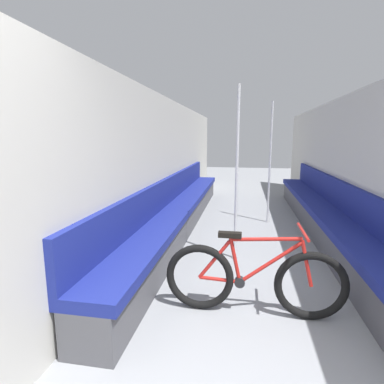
% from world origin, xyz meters
% --- Properties ---
extents(wall_left, '(0.10, 10.93, 2.18)m').
position_xyz_m(wall_left, '(-1.43, 3.86, 1.09)').
color(wall_left, beige).
rests_on(wall_left, ground).
extents(wall_right, '(0.10, 10.93, 2.18)m').
position_xyz_m(wall_right, '(1.43, 3.86, 1.09)').
color(wall_right, beige).
rests_on(wall_right, ground).
extents(bench_seat_row_left, '(0.48, 6.39, 0.90)m').
position_xyz_m(bench_seat_row_left, '(-1.16, 4.08, 0.30)').
color(bench_seat_row_left, '#4C4C51').
rests_on(bench_seat_row_left, ground).
extents(bench_seat_row_right, '(0.48, 6.39, 0.90)m').
position_xyz_m(bench_seat_row_right, '(1.16, 4.08, 0.30)').
color(bench_seat_row_right, '#4C4C51').
rests_on(bench_seat_row_right, ground).
extents(bicycle, '(1.56, 0.46, 0.79)m').
position_xyz_m(bicycle, '(0.00, 1.72, 0.32)').
color(bicycle, black).
rests_on(bicycle, ground).
extents(grab_pole_near, '(0.08, 0.08, 2.16)m').
position_xyz_m(grab_pole_near, '(0.34, 4.76, 1.05)').
color(grab_pole_near, gray).
rests_on(grab_pole_near, ground).
extents(grab_pole_far, '(0.08, 0.08, 2.16)m').
position_xyz_m(grab_pole_far, '(-0.20, 2.95, 1.05)').
color(grab_pole_far, gray).
rests_on(grab_pole_far, ground).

